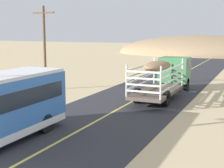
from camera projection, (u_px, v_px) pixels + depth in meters
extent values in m
cube|color=#3F7F4C|center=(175.00, 70.00, 29.18)|extent=(2.50, 2.20, 2.20)
cube|color=#192333|center=(175.00, 65.00, 29.10)|extent=(2.53, 1.54, 0.70)
cube|color=brown|center=(157.00, 92.00, 24.51)|extent=(2.50, 6.40, 0.24)
cylinder|color=silver|center=(154.00, 70.00, 27.62)|extent=(0.12, 0.12, 2.20)
cylinder|color=silver|center=(182.00, 72.00, 26.64)|extent=(0.12, 0.12, 2.20)
cylinder|color=silver|center=(127.00, 81.00, 21.98)|extent=(0.12, 0.12, 2.20)
cylinder|color=silver|center=(161.00, 83.00, 21.00)|extent=(0.12, 0.12, 2.20)
cube|color=silver|center=(142.00, 83.00, 24.91)|extent=(0.08, 6.30, 0.12)
cube|color=silver|center=(173.00, 86.00, 23.92)|extent=(0.08, 6.30, 0.12)
cube|color=silver|center=(143.00, 92.00, 21.58)|extent=(2.40, 0.08, 0.12)
cube|color=silver|center=(142.00, 78.00, 24.84)|extent=(0.08, 6.30, 0.12)
cube|color=silver|center=(173.00, 80.00, 23.85)|extent=(0.08, 6.30, 0.12)
cube|color=silver|center=(143.00, 85.00, 21.51)|extent=(2.40, 0.08, 0.12)
cube|color=silver|center=(142.00, 72.00, 24.77)|extent=(0.08, 6.30, 0.12)
cube|color=silver|center=(173.00, 74.00, 23.78)|extent=(0.08, 6.30, 0.12)
cube|color=silver|center=(143.00, 79.00, 21.44)|extent=(2.40, 0.08, 0.12)
cube|color=silver|center=(142.00, 66.00, 24.70)|extent=(0.08, 6.30, 0.12)
cube|color=silver|center=(173.00, 68.00, 23.71)|extent=(0.08, 6.30, 0.12)
cube|color=silver|center=(143.00, 72.00, 21.37)|extent=(2.40, 0.08, 0.12)
ellipsoid|color=#8C6B4C|center=(157.00, 66.00, 24.19)|extent=(1.75, 3.84, 0.70)
cylinder|color=black|center=(162.00, 83.00, 29.83)|extent=(0.32, 1.10, 1.10)
cylinder|color=black|center=(186.00, 84.00, 28.93)|extent=(0.32, 1.10, 1.10)
cylinder|color=black|center=(137.00, 96.00, 23.83)|extent=(0.32, 1.10, 1.10)
cylinder|color=black|center=(166.00, 98.00, 22.94)|extent=(0.32, 1.10, 1.10)
cylinder|color=black|center=(12.00, 119.00, 17.87)|extent=(0.30, 1.00, 1.00)
cylinder|color=black|center=(45.00, 123.00, 16.96)|extent=(0.30, 1.00, 1.00)
cylinder|color=brown|center=(45.00, 48.00, 28.88)|extent=(0.24, 0.24, 7.40)
cube|color=brown|center=(43.00, 13.00, 28.38)|extent=(2.20, 0.14, 0.14)
ellipsoid|color=#997C5A|center=(202.00, 54.00, 74.19)|extent=(38.94, 25.57, 8.41)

